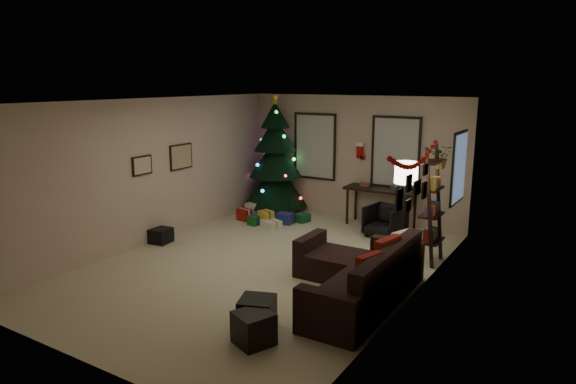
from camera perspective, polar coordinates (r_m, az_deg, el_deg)
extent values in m
plane|color=beige|center=(8.61, -2.69, -8.16)|extent=(7.00, 7.00, 0.00)
plane|color=white|center=(8.07, -2.89, 10.10)|extent=(7.00, 7.00, 0.00)
plane|color=beige|center=(11.25, 7.36, 3.75)|extent=(5.00, 0.00, 5.00)
plane|color=beige|center=(5.79, -22.83, -5.37)|extent=(5.00, 0.00, 5.00)
plane|color=beige|center=(9.84, -14.89, 2.20)|extent=(0.00, 7.00, 7.00)
plane|color=beige|center=(7.16, 13.98, -1.48)|extent=(0.00, 7.00, 7.00)
cube|color=#728CB2|center=(11.61, 3.04, 5.10)|extent=(0.94, 0.02, 1.35)
cube|color=beige|center=(11.61, 3.04, 5.10)|extent=(0.94, 0.03, 1.35)
cube|color=#728CB2|center=(10.84, 11.90, 4.33)|extent=(0.94, 0.02, 1.35)
cube|color=beige|center=(10.84, 11.90, 4.33)|extent=(0.94, 0.03, 1.35)
cube|color=#728CB2|center=(9.55, 18.58, 2.59)|extent=(0.05, 0.27, 1.17)
cube|color=beige|center=(9.55, 18.58, 2.59)|extent=(0.05, 0.45, 1.17)
cylinder|color=black|center=(12.04, -1.39, -1.33)|extent=(0.11, 0.11, 0.33)
cone|color=black|center=(11.94, -1.40, 0.98)|extent=(1.49, 1.49, 1.04)
cone|color=black|center=(11.83, -1.42, 3.85)|extent=(1.23, 1.23, 0.88)
cone|color=black|center=(11.76, -1.43, 6.50)|extent=(0.97, 0.97, 0.77)
cone|color=black|center=(11.73, -1.44, 8.64)|extent=(0.66, 0.66, 0.60)
cylinder|color=maroon|center=(12.08, -1.38, -1.98)|extent=(1.21, 1.21, 0.04)
cube|color=#14591E|center=(10.91, -3.80, -3.17)|extent=(0.22, 0.22, 0.20)
cube|color=silver|center=(11.69, -3.96, -1.90)|extent=(0.26, 0.26, 0.28)
cube|color=navy|center=(11.00, -0.31, -2.95)|extent=(0.35, 0.28, 0.22)
cube|color=gold|center=(10.90, -2.49, -2.88)|extent=(0.28, 0.25, 0.30)
cube|color=maroon|center=(11.28, -4.87, -2.52)|extent=(0.30, 0.22, 0.25)
cube|color=#14591E|center=(11.12, 1.60, -2.88)|extent=(0.25, 0.30, 0.18)
cube|color=silver|center=(10.73, -1.90, -3.54)|extent=(0.40, 0.30, 0.15)
cube|color=black|center=(7.24, 8.71, -10.75)|extent=(0.82, 2.18, 0.38)
cube|color=black|center=(6.99, 11.16, -8.03)|extent=(0.20, 2.18, 0.46)
cube|color=black|center=(6.21, 4.31, -13.61)|extent=(0.82, 0.20, 0.60)
cube|color=black|center=(8.24, 12.00, -7.17)|extent=(0.82, 0.20, 0.60)
cube|color=black|center=(8.12, 5.41, -8.06)|extent=(0.77, 0.82, 0.38)
cube|color=black|center=(8.29, 2.47, -6.78)|extent=(0.18, 0.82, 0.60)
cube|color=maroon|center=(6.70, 9.01, -8.59)|extent=(0.22, 0.44, 0.42)
cube|color=maroon|center=(7.27, 11.02, -6.96)|extent=(0.23, 0.52, 0.50)
cube|color=beige|center=(7.82, 12.62, -5.72)|extent=(0.24, 0.42, 0.41)
cube|color=black|center=(6.50, -3.46, -13.35)|extent=(0.54, 0.54, 0.40)
cube|color=black|center=(6.17, -3.84, -14.89)|extent=(0.53, 0.53, 0.38)
cube|color=black|center=(10.80, 10.35, 0.27)|extent=(1.51, 0.54, 0.05)
cylinder|color=black|center=(10.96, 6.62, -1.65)|extent=(0.05, 0.05, 0.76)
cylinder|color=black|center=(11.34, 7.54, -1.19)|extent=(0.05, 0.05, 0.76)
cylinder|color=black|center=(10.48, 13.21, -2.54)|extent=(0.05, 0.05, 0.76)
cylinder|color=black|center=(10.88, 13.94, -2.03)|extent=(0.05, 0.05, 0.76)
imported|color=black|center=(10.21, 10.71, -3.21)|extent=(0.70, 0.67, 0.63)
cube|color=black|center=(8.53, 15.47, -1.82)|extent=(0.05, 0.05, 1.98)
cube|color=black|center=(9.03, 16.42, -1.10)|extent=(0.05, 0.05, 1.98)
cube|color=black|center=(8.95, 15.55, -5.20)|extent=(0.30, 0.55, 0.03)
cube|color=black|center=(8.83, 15.71, -2.47)|extent=(0.30, 0.55, 0.03)
cube|color=black|center=(8.73, 15.88, 0.33)|extent=(0.30, 0.55, 0.03)
cube|color=black|center=(8.65, 16.05, 3.19)|extent=(0.30, 0.55, 0.03)
imported|color=#4C4C4C|center=(8.94, 16.72, 4.14)|extent=(0.58, 0.55, 0.50)
cylinder|color=black|center=(8.80, 12.53, -7.88)|extent=(0.30, 0.30, 0.03)
cylinder|color=black|center=(8.57, 12.76, -3.19)|extent=(0.03, 0.03, 1.46)
cylinder|color=white|center=(8.40, 13.02, 2.12)|extent=(0.37, 0.37, 0.35)
cube|color=black|center=(10.33, -11.83, 3.87)|extent=(0.04, 0.60, 0.50)
cube|color=tan|center=(10.33, -11.83, 3.87)|extent=(0.01, 0.54, 0.45)
cube|color=black|center=(9.63, -15.95, 2.86)|extent=(0.04, 0.45, 0.35)
cube|color=beige|center=(9.63, -15.95, 2.86)|extent=(0.01, 0.41, 0.31)
cube|color=black|center=(6.56, 12.29, -0.84)|extent=(0.03, 0.22, 0.28)
cube|color=black|center=(6.85, 13.33, 0.95)|extent=(0.03, 0.18, 0.22)
cube|color=black|center=(6.92, 13.20, -1.48)|extent=(0.03, 0.20, 0.16)
cube|color=black|center=(7.20, 14.17, 0.48)|extent=(0.03, 0.26, 0.20)
cube|color=black|center=(7.55, 14.94, 0.20)|extent=(0.03, 0.18, 0.24)
cube|color=black|center=(7.50, 15.07, 2.45)|extent=(0.03, 0.16, 0.16)
cube|color=#990F0C|center=(11.37, 6.83, 4.13)|extent=(0.14, 0.04, 0.30)
cube|color=white|center=(11.35, 6.84, 4.87)|extent=(0.16, 0.05, 0.08)
cube|color=#990F0C|center=(11.36, 7.13, 3.45)|extent=(0.10, 0.04, 0.08)
cube|color=#990F0C|center=(11.05, 8.00, 4.51)|extent=(0.14, 0.04, 0.30)
cube|color=white|center=(11.03, 8.02, 5.28)|extent=(0.16, 0.05, 0.08)
cube|color=#990F0C|center=(11.04, 8.31, 3.81)|extent=(0.10, 0.04, 0.08)
cube|color=black|center=(10.07, -14.44, -4.65)|extent=(0.59, 0.43, 0.28)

